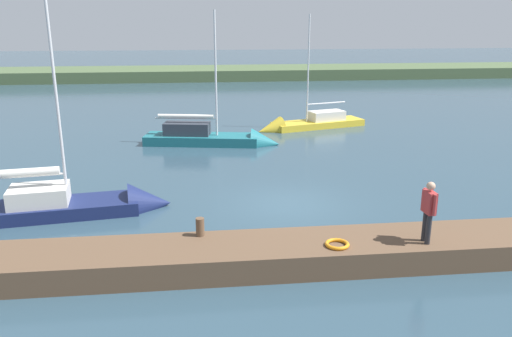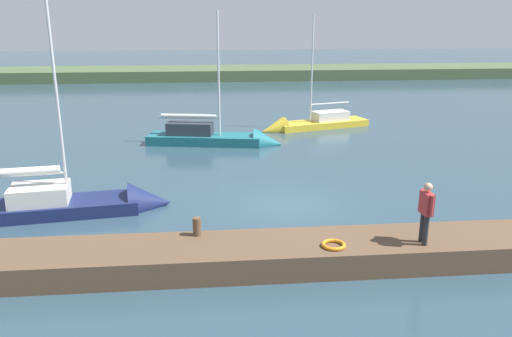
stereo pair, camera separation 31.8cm
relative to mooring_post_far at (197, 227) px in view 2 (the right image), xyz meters
The scene contains 9 objects.
ground_plane 5.25m from the mooring_post_far, 128.26° to the right, with size 200.00×200.00×0.00m, color #2D4756.
far_shoreline 46.46m from the mooring_post_far, 93.94° to the right, with size 180.00×8.00×2.40m, color #4C603D.
dock_pier 3.33m from the mooring_post_far, 167.66° to the left, with size 21.29×2.00×0.72m, color brown.
mooring_post_far is the anchor object (origin of this frame).
life_ring_buoy 3.83m from the mooring_post_far, 163.31° to the left, with size 0.66×0.66×0.10m, color orange.
sailboat_outer_mooring 18.67m from the mooring_post_far, 110.74° to the right, with size 7.27×3.60×7.70m.
sailboat_far_right 13.85m from the mooring_post_far, 94.07° to the right, with size 7.52×2.96×7.85m.
sailboat_far_left 5.85m from the mooring_post_far, 44.28° to the right, with size 7.19×2.60×8.65m.
person_on_dock 6.28m from the mooring_post_far, 169.54° to the left, with size 0.24×0.66×1.74m.
Camera 2 is at (2.78, 17.30, 6.58)m, focal length 35.41 mm.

